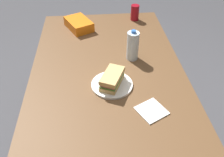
% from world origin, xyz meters
% --- Properties ---
extents(ground_plane, '(8.00, 8.00, 0.00)m').
position_xyz_m(ground_plane, '(0.00, 0.00, 0.00)').
color(ground_plane, '#4C4C51').
extents(dining_table, '(1.74, 0.92, 0.76)m').
position_xyz_m(dining_table, '(0.00, 0.00, 0.67)').
color(dining_table, brown).
rests_on(dining_table, ground_plane).
extents(paper_plate, '(0.23, 0.23, 0.01)m').
position_xyz_m(paper_plate, '(0.05, 0.01, 0.76)').
color(paper_plate, white).
rests_on(paper_plate, dining_table).
extents(sandwich, '(0.21, 0.15, 0.08)m').
position_xyz_m(sandwich, '(0.05, 0.01, 0.81)').
color(sandwich, '#DBB26B').
rests_on(sandwich, paper_plate).
extents(soda_can_red, '(0.07, 0.07, 0.12)m').
position_xyz_m(soda_can_red, '(-0.74, 0.27, 0.82)').
color(soda_can_red, maroon).
rests_on(soda_can_red, dining_table).
extents(chip_bag, '(0.27, 0.24, 0.07)m').
position_xyz_m(chip_bag, '(-0.64, -0.18, 0.79)').
color(chip_bag, orange).
rests_on(chip_bag, dining_table).
extents(water_bottle_tall, '(0.07, 0.07, 0.20)m').
position_xyz_m(water_bottle_tall, '(-0.20, 0.17, 0.85)').
color(water_bottle_tall, silver).
rests_on(water_bottle_tall, dining_table).
extents(paper_napkin, '(0.18, 0.18, 0.01)m').
position_xyz_m(paper_napkin, '(0.26, 0.19, 0.76)').
color(paper_napkin, white).
rests_on(paper_napkin, dining_table).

